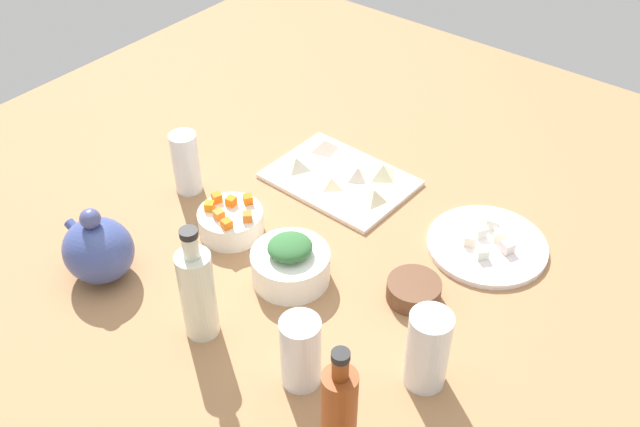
{
  "coord_description": "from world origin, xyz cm",
  "views": [
    {
      "loc": [
        -69.07,
        87.52,
        100.38
      ],
      "look_at": [
        0.0,
        0.0,
        8.0
      ],
      "focal_mm": 40.96,
      "sensor_mm": 36.0,
      "label": 1
    }
  ],
  "objects_px": {
    "drinking_glass_2": "(301,352)",
    "cutting_board": "(340,179)",
    "bowl_small_side": "(414,290)",
    "drinking_glass_0": "(186,163)",
    "plate_tofu": "(487,245)",
    "bottle_0": "(198,292)",
    "drinking_glass_1": "(428,349)",
    "bowl_greens": "(291,266)",
    "bowl_carrots": "(231,222)",
    "teapot": "(98,249)",
    "bottle_1": "(339,412)"
  },
  "relations": [
    {
      "from": "bowl_greens",
      "to": "bowl_carrots",
      "type": "xyz_separation_m",
      "value": [
        0.18,
        -0.03,
        -0.01
      ]
    },
    {
      "from": "drinking_glass_0",
      "to": "drinking_glass_1",
      "type": "xyz_separation_m",
      "value": [
        -0.67,
        0.12,
        0.0
      ]
    },
    {
      "from": "plate_tofu",
      "to": "bowl_carrots",
      "type": "distance_m",
      "value": 0.51
    },
    {
      "from": "cutting_board",
      "to": "drinking_glass_2",
      "type": "relative_size",
      "value": 2.23
    },
    {
      "from": "bowl_small_side",
      "to": "drinking_glass_1",
      "type": "height_order",
      "value": "drinking_glass_1"
    },
    {
      "from": "bowl_small_side",
      "to": "plate_tofu",
      "type": "bearing_deg",
      "value": -101.2
    },
    {
      "from": "plate_tofu",
      "to": "bottle_0",
      "type": "height_order",
      "value": "bottle_0"
    },
    {
      "from": "plate_tofu",
      "to": "bowl_small_side",
      "type": "distance_m",
      "value": 0.21
    },
    {
      "from": "bowl_small_side",
      "to": "bottle_1",
      "type": "height_order",
      "value": "bottle_1"
    },
    {
      "from": "teapot",
      "to": "drinking_glass_1",
      "type": "distance_m",
      "value": 0.63
    },
    {
      "from": "teapot",
      "to": "bottle_0",
      "type": "bearing_deg",
      "value": -176.02
    },
    {
      "from": "drinking_glass_0",
      "to": "drinking_glass_2",
      "type": "distance_m",
      "value": 0.57
    },
    {
      "from": "bottle_0",
      "to": "bottle_1",
      "type": "bearing_deg",
      "value": 172.63
    },
    {
      "from": "cutting_board",
      "to": "teapot",
      "type": "xyz_separation_m",
      "value": [
        0.18,
        0.51,
        0.06
      ]
    },
    {
      "from": "drinking_glass_2",
      "to": "bowl_greens",
      "type": "bearing_deg",
      "value": -45.83
    },
    {
      "from": "drinking_glass_1",
      "to": "bowl_greens",
      "type": "bearing_deg",
      "value": -7.93
    },
    {
      "from": "drinking_glass_2",
      "to": "cutting_board",
      "type": "bearing_deg",
      "value": -59.6
    },
    {
      "from": "plate_tofu",
      "to": "bottle_1",
      "type": "bearing_deg",
      "value": 94.42
    },
    {
      "from": "drinking_glass_0",
      "to": "drinking_glass_2",
      "type": "xyz_separation_m",
      "value": [
        -0.52,
        0.24,
        -0.0
      ]
    },
    {
      "from": "bowl_greens",
      "to": "teapot",
      "type": "height_order",
      "value": "teapot"
    },
    {
      "from": "bowl_carrots",
      "to": "plate_tofu",
      "type": "bearing_deg",
      "value": -147.09
    },
    {
      "from": "bowl_small_side",
      "to": "bottle_0",
      "type": "height_order",
      "value": "bottle_0"
    },
    {
      "from": "bowl_greens",
      "to": "bottle_0",
      "type": "height_order",
      "value": "bottle_0"
    },
    {
      "from": "plate_tofu",
      "to": "drinking_glass_2",
      "type": "relative_size",
      "value": 1.75
    },
    {
      "from": "plate_tofu",
      "to": "drinking_glass_0",
      "type": "bearing_deg",
      "value": 21.03
    },
    {
      "from": "bowl_small_side",
      "to": "drinking_glass_0",
      "type": "relative_size",
      "value": 0.72
    },
    {
      "from": "bowl_carrots",
      "to": "teapot",
      "type": "relative_size",
      "value": 0.84
    },
    {
      "from": "bowl_small_side",
      "to": "bottle_1",
      "type": "relative_size",
      "value": 0.45
    },
    {
      "from": "plate_tofu",
      "to": "bowl_small_side",
      "type": "xyz_separation_m",
      "value": [
        0.04,
        0.21,
        0.01
      ]
    },
    {
      "from": "bowl_small_side",
      "to": "bottle_0",
      "type": "distance_m",
      "value": 0.39
    },
    {
      "from": "bowl_small_side",
      "to": "teapot",
      "type": "height_order",
      "value": "teapot"
    },
    {
      "from": "plate_tofu",
      "to": "teapot",
      "type": "bearing_deg",
      "value": 43.99
    },
    {
      "from": "bottle_1",
      "to": "drinking_glass_0",
      "type": "xyz_separation_m",
      "value": [
        0.64,
        -0.31,
        -0.02
      ]
    },
    {
      "from": "drinking_glass_2",
      "to": "bowl_small_side",
      "type": "bearing_deg",
      "value": -99.37
    },
    {
      "from": "cutting_board",
      "to": "plate_tofu",
      "type": "xyz_separation_m",
      "value": [
        -0.36,
        -0.01,
        0.0
      ]
    },
    {
      "from": "bottle_0",
      "to": "bowl_small_side",
      "type": "bearing_deg",
      "value": -129.84
    },
    {
      "from": "bottle_1",
      "to": "drinking_glass_0",
      "type": "height_order",
      "value": "bottle_1"
    },
    {
      "from": "teapot",
      "to": "drinking_glass_0",
      "type": "distance_m",
      "value": 0.29
    },
    {
      "from": "cutting_board",
      "to": "bowl_small_side",
      "type": "xyz_separation_m",
      "value": [
        -0.32,
        0.2,
        0.01
      ]
    },
    {
      "from": "drinking_glass_0",
      "to": "drinking_glass_1",
      "type": "distance_m",
      "value": 0.68
    },
    {
      "from": "plate_tofu",
      "to": "drinking_glass_1",
      "type": "distance_m",
      "value": 0.36
    },
    {
      "from": "drinking_glass_2",
      "to": "drinking_glass_0",
      "type": "bearing_deg",
      "value": -25.27
    },
    {
      "from": "bottle_1",
      "to": "cutting_board",
      "type": "bearing_deg",
      "value": -53.14
    },
    {
      "from": "bowl_carrots",
      "to": "bottle_1",
      "type": "distance_m",
      "value": 0.54
    },
    {
      "from": "bottle_0",
      "to": "drinking_glass_0",
      "type": "distance_m",
      "value": 0.41
    },
    {
      "from": "bowl_small_side",
      "to": "drinking_glass_0",
      "type": "xyz_separation_m",
      "value": [
        0.56,
        0.03,
        0.05
      ]
    },
    {
      "from": "bowl_carrots",
      "to": "teapot",
      "type": "bearing_deg",
      "value": 66.06
    },
    {
      "from": "bowl_small_side",
      "to": "drinking_glass_1",
      "type": "distance_m",
      "value": 0.19
    },
    {
      "from": "bowl_greens",
      "to": "teapot",
      "type": "bearing_deg",
      "value": 36.45
    },
    {
      "from": "bowl_small_side",
      "to": "bottle_0",
      "type": "xyz_separation_m",
      "value": [
        0.25,
        0.29,
        0.08
      ]
    }
  ]
}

